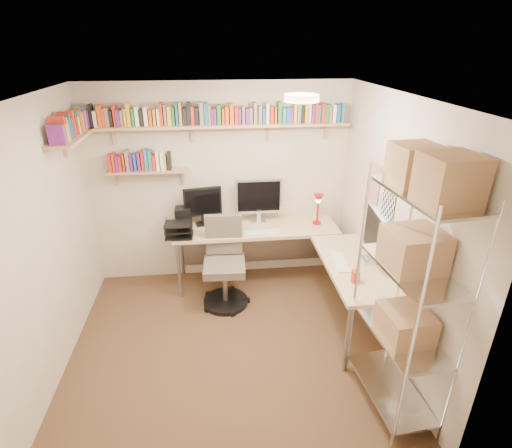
% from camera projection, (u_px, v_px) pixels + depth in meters
% --- Properties ---
extents(ground, '(3.20, 3.20, 0.00)m').
position_uv_depth(ground, '(229.00, 346.00, 4.17)').
color(ground, '#4E3221').
rests_on(ground, ground).
extents(room_shell, '(3.24, 3.04, 2.52)m').
position_uv_depth(room_shell, '(224.00, 209.00, 3.53)').
color(room_shell, beige).
rests_on(room_shell, ground).
extents(wall_shelves, '(3.12, 1.09, 0.80)m').
position_uv_depth(wall_shelves, '(180.00, 127.00, 4.45)').
color(wall_shelves, tan).
rests_on(wall_shelves, ground).
extents(corner_desk, '(2.35, 2.05, 1.37)m').
position_uv_depth(corner_desk, '(269.00, 236.00, 4.76)').
color(corner_desk, '#D7BC8B').
rests_on(corner_desk, ground).
extents(office_chair, '(0.56, 0.57, 1.07)m').
position_uv_depth(office_chair, '(225.00, 268.00, 4.72)').
color(office_chair, black).
rests_on(office_chair, ground).
extents(wire_rack, '(0.51, 0.93, 2.28)m').
position_uv_depth(wire_rack, '(416.00, 252.00, 2.89)').
color(wire_rack, silver).
rests_on(wire_rack, ground).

